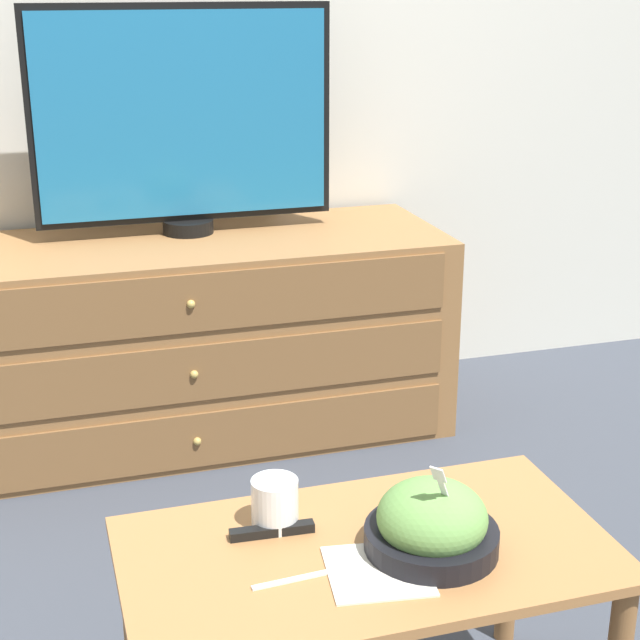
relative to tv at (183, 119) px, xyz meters
The scene contains 10 objects.
ground_plane 1.02m from the tv, 114.02° to the left, with size 12.00×12.00×0.00m, color #383D47.
wall_back 0.41m from the tv, 111.88° to the left, with size 12.00×0.05×2.60m.
dresser 0.68m from the tv, 124.08° to the right, with size 1.67×0.60×0.64m.
tv is the anchor object (origin of this frame).
coffee_table 1.67m from the tv, 88.11° to the right, with size 0.88×0.48×0.43m.
takeout_bowl 1.67m from the tv, 84.33° to the right, with size 0.24×0.24×0.19m.
drink_cup 1.52m from the tv, 93.53° to the right, with size 0.09×0.09×0.09m.
napkin 1.72m from the tv, 88.49° to the right, with size 0.20×0.20×0.00m.
knife 1.70m from the tv, 93.13° to the right, with size 0.18×0.02×0.01m.
remote_control 1.56m from the tv, 93.93° to the right, with size 0.16×0.03×0.02m.
Camera 1 is at (-0.37, -3.20, 1.39)m, focal length 55.00 mm.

